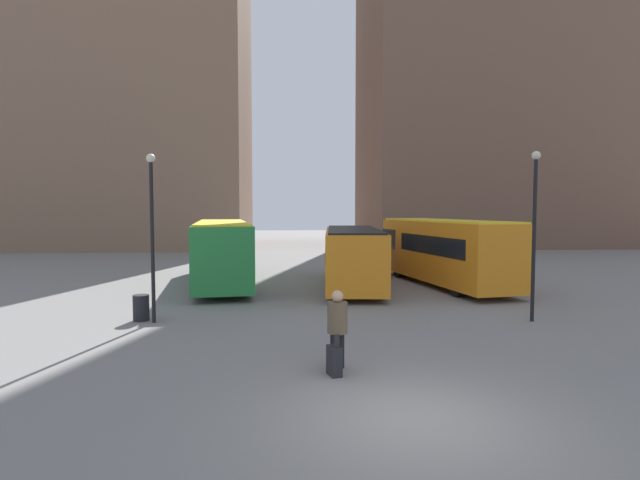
{
  "coord_description": "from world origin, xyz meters",
  "views": [
    {
      "loc": [
        -2.25,
        -8.32,
        3.64
      ],
      "look_at": [
        -0.73,
        13.66,
        2.3
      ],
      "focal_mm": 28.0,
      "sensor_mm": 36.0,
      "label": 1
    }
  ],
  "objects_px": {
    "lamp_post_1": "(534,222)",
    "suitcase": "(334,360)",
    "bus_0": "(222,250)",
    "trash_bin": "(141,308)",
    "bus_1": "(353,255)",
    "bus_2": "(443,250)",
    "traveler": "(337,322)",
    "lamp_post_0": "(152,224)"
  },
  "relations": [
    {
      "from": "lamp_post_1",
      "to": "suitcase",
      "type": "bearing_deg",
      "value": -145.11
    },
    {
      "from": "bus_0",
      "to": "trash_bin",
      "type": "relative_size",
      "value": 13.47
    },
    {
      "from": "bus_1",
      "to": "bus_2",
      "type": "distance_m",
      "value": 4.47
    },
    {
      "from": "bus_1",
      "to": "traveler",
      "type": "bearing_deg",
      "value": 175.88
    },
    {
      "from": "lamp_post_0",
      "to": "bus_1",
      "type": "bearing_deg",
      "value": 43.73
    },
    {
      "from": "suitcase",
      "to": "trash_bin",
      "type": "height_order",
      "value": "suitcase"
    },
    {
      "from": "bus_2",
      "to": "suitcase",
      "type": "distance_m",
      "value": 14.48
    },
    {
      "from": "bus_0",
      "to": "lamp_post_1",
      "type": "height_order",
      "value": "lamp_post_1"
    },
    {
      "from": "bus_2",
      "to": "trash_bin",
      "type": "relative_size",
      "value": 12.05
    },
    {
      "from": "lamp_post_0",
      "to": "trash_bin",
      "type": "distance_m",
      "value": 2.83
    },
    {
      "from": "traveler",
      "to": "lamp_post_1",
      "type": "relative_size",
      "value": 0.33
    },
    {
      "from": "bus_2",
      "to": "lamp_post_1",
      "type": "distance_m",
      "value": 8.14
    },
    {
      "from": "lamp_post_0",
      "to": "bus_2",
      "type": "bearing_deg",
      "value": 31.66
    },
    {
      "from": "suitcase",
      "to": "lamp_post_1",
      "type": "distance_m",
      "value": 8.97
    },
    {
      "from": "bus_2",
      "to": "traveler",
      "type": "distance_m",
      "value": 13.93
    },
    {
      "from": "suitcase",
      "to": "lamp_post_1",
      "type": "xyz_separation_m",
      "value": [
        6.96,
        4.85,
        2.92
      ]
    },
    {
      "from": "lamp_post_1",
      "to": "trash_bin",
      "type": "xyz_separation_m",
      "value": [
        -12.76,
        0.98,
        -2.83
      ]
    },
    {
      "from": "bus_0",
      "to": "suitcase",
      "type": "height_order",
      "value": "bus_0"
    },
    {
      "from": "suitcase",
      "to": "lamp_post_0",
      "type": "height_order",
      "value": "lamp_post_0"
    },
    {
      "from": "lamp_post_0",
      "to": "trash_bin",
      "type": "height_order",
      "value": "lamp_post_0"
    },
    {
      "from": "bus_0",
      "to": "suitcase",
      "type": "relative_size",
      "value": 12.1
    },
    {
      "from": "bus_1",
      "to": "trash_bin",
      "type": "xyz_separation_m",
      "value": [
        -7.9,
        -6.77,
        -1.07
      ]
    },
    {
      "from": "suitcase",
      "to": "lamp_post_0",
      "type": "bearing_deg",
      "value": 28.25
    },
    {
      "from": "trash_bin",
      "to": "bus_0",
      "type": "bearing_deg",
      "value": 79.01
    },
    {
      "from": "bus_1",
      "to": "lamp_post_1",
      "type": "relative_size",
      "value": 1.74
    },
    {
      "from": "bus_1",
      "to": "bus_2",
      "type": "height_order",
      "value": "bus_2"
    },
    {
      "from": "suitcase",
      "to": "bus_0",
      "type": "bearing_deg",
      "value": 0.96
    },
    {
      "from": "bus_0",
      "to": "trash_bin",
      "type": "bearing_deg",
      "value": 161.61
    },
    {
      "from": "suitcase",
      "to": "lamp_post_1",
      "type": "bearing_deg",
      "value": -70.74
    },
    {
      "from": "suitcase",
      "to": "lamp_post_1",
      "type": "height_order",
      "value": "lamp_post_1"
    },
    {
      "from": "traveler",
      "to": "suitcase",
      "type": "relative_size",
      "value": 1.9
    },
    {
      "from": "traveler",
      "to": "trash_bin",
      "type": "height_order",
      "value": "traveler"
    },
    {
      "from": "traveler",
      "to": "lamp_post_0",
      "type": "bearing_deg",
      "value": 31.62
    },
    {
      "from": "traveler",
      "to": "lamp_post_0",
      "type": "xyz_separation_m",
      "value": [
        -5.43,
        5.01,
        2.13
      ]
    },
    {
      "from": "bus_1",
      "to": "lamp_post_0",
      "type": "xyz_separation_m",
      "value": [
        -7.41,
        -7.09,
        1.7
      ]
    },
    {
      "from": "bus_1",
      "to": "bus_0",
      "type": "bearing_deg",
      "value": 82.02
    },
    {
      "from": "suitcase",
      "to": "lamp_post_0",
      "type": "relative_size",
      "value": 0.18
    },
    {
      "from": "bus_0",
      "to": "traveler",
      "type": "bearing_deg",
      "value": -169.78
    },
    {
      "from": "bus_0",
      "to": "traveler",
      "type": "height_order",
      "value": "bus_0"
    },
    {
      "from": "bus_1",
      "to": "lamp_post_1",
      "type": "height_order",
      "value": "lamp_post_1"
    },
    {
      "from": "bus_2",
      "to": "trash_bin",
      "type": "xyz_separation_m",
      "value": [
        -12.36,
        -7.0,
        -1.29
      ]
    },
    {
      "from": "bus_0",
      "to": "lamp_post_0",
      "type": "relative_size",
      "value": 2.12
    }
  ]
}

